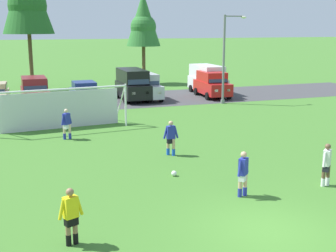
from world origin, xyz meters
name	(u,v)px	position (x,y,z in m)	size (l,w,h in m)	color
ground_plane	(133,127)	(0.00, 15.00, 0.00)	(400.00, 400.00, 0.00)	#3D7028
parking_lot_strip	(99,101)	(0.00, 25.17, 0.00)	(52.00, 8.40, 0.01)	#3D3D3F
soccer_ball	(174,173)	(-0.87, 5.58, 0.11)	(0.22, 0.22, 0.22)	white
soccer_goal	(62,107)	(-4.02, 15.87, 1.29)	(7.57, 2.67, 2.57)	white
referee	(71,217)	(-5.56, 1.03, 0.82)	(0.74, 0.37, 1.64)	#936B4C
player_striker_near	(67,124)	(-4.10, 13.24, 0.82)	(0.65, 0.51, 1.64)	beige
player_midfield_center	(326,165)	(4.10, 2.59, 0.82)	(0.66, 0.48, 1.64)	brown
player_defender_far	(171,138)	(0.05, 8.47, 0.82)	(0.73, 0.35, 1.64)	tan
player_winger_left	(243,174)	(0.64, 2.69, 0.82)	(0.66, 0.48, 1.64)	tan
parked_car_slot_center_left	(35,91)	(-4.99, 24.73, 1.11)	(2.14, 4.60, 2.16)	maroon
parked_car_slot_center	(85,93)	(-1.30, 24.31, 0.88)	(2.06, 4.21, 1.72)	navy
parked_car_slot_center_right	(133,84)	(2.69, 24.76, 1.34)	(2.28, 4.84, 2.52)	black
parked_car_slot_right	(145,86)	(3.66, 24.65, 1.11)	(2.17, 4.62, 2.16)	#B2B2BC
parked_car_slot_far_right	(212,84)	(9.53, 24.18, 1.11)	(2.39, 4.73, 2.16)	red
parked_car_slot_end	(207,79)	(10.01, 26.24, 1.34)	(2.25, 4.83, 2.52)	silver
tree_mid_left	(143,21)	(6.74, 35.08, 6.47)	(3.53, 3.53, 9.41)	brown
street_lamp	(226,58)	(9.07, 20.84, 3.52)	(2.00, 0.32, 6.77)	slate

